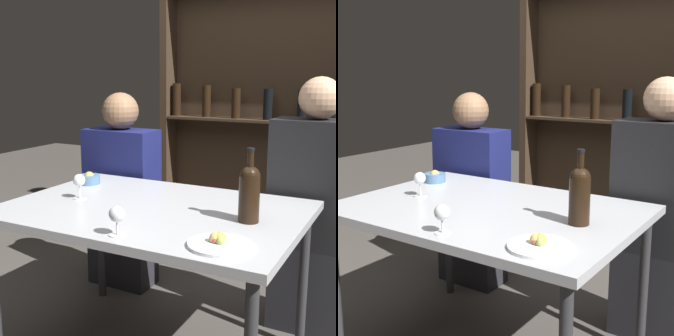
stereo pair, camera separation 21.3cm
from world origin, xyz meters
TOP-DOWN VIEW (x-y plane):
  - dining_table at (0.00, 0.00)m, footprint 1.28×0.90m
  - wine_rack_wall at (-0.00, 1.75)m, footprint 1.72×0.21m
  - wine_bottle at (0.43, -0.00)m, footprint 0.08×0.08m
  - wine_glass_0 at (0.07, -0.38)m, footprint 0.06×0.06m
  - wine_glass_1 at (-0.37, -0.04)m, footprint 0.06×0.06m
  - food_plate_0 at (0.43, -0.30)m, footprint 0.22×0.22m
  - snack_bowl at (-0.52, 0.22)m, footprint 0.11×0.11m
  - seated_person_left at (-0.57, 0.60)m, footprint 0.43×0.22m
  - seated_person_right at (0.57, 0.60)m, footprint 0.42×0.22m

SIDE VIEW (x-z plane):
  - seated_person_left at x=-0.57m, z-range -0.04..1.15m
  - seated_person_right at x=0.57m, z-range -0.04..1.25m
  - dining_table at x=0.00m, z-range 0.30..1.03m
  - food_plate_0 at x=0.43m, z-range 0.71..0.76m
  - snack_bowl at x=-0.52m, z-range 0.72..0.78m
  - wine_glass_0 at x=0.07m, z-range 0.75..0.86m
  - wine_glass_1 at x=-0.37m, z-range 0.75..0.87m
  - wine_bottle at x=0.43m, z-range 0.70..1.00m
  - wine_rack_wall at x=0.00m, z-range 0.03..2.23m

